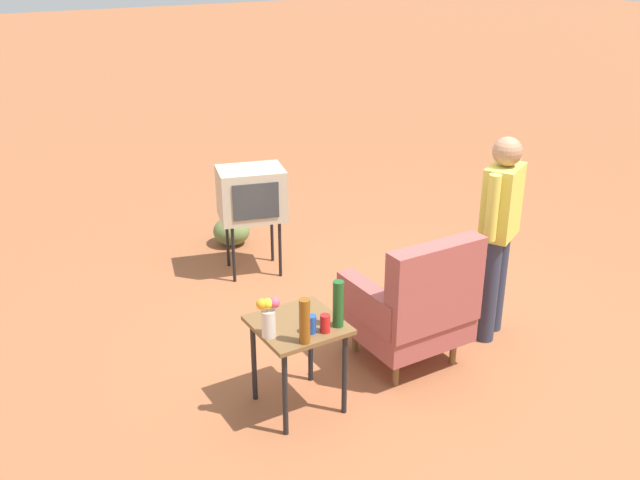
{
  "coord_description": "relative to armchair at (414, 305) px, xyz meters",
  "views": [
    {
      "loc": [
        3.07,
        3.8,
        2.97
      ],
      "look_at": [
        0.27,
        -0.87,
        0.65
      ],
      "focal_mm": 39.93,
      "sensor_mm": 36.0,
      "label": 1
    }
  ],
  "objects": [
    {
      "name": "tv_on_stand",
      "position": [
        0.3,
        -2.07,
        0.28
      ],
      "size": [
        0.7,
        0.58,
        1.03
      ],
      "color": "black",
      "rests_on": "ground"
    },
    {
      "name": "person_standing",
      "position": [
        -0.81,
        -0.03,
        0.44
      ],
      "size": [
        0.51,
        0.37,
        1.64
      ],
      "color": "#2D3347",
      "rests_on": "ground"
    },
    {
      "name": "shrub_mid",
      "position": [
        0.21,
        -2.78,
        -0.35
      ],
      "size": [
        0.38,
        0.38,
        0.29
      ],
      "primitive_type": "ellipsoid",
      "color": "olive",
      "rests_on": "ground"
    },
    {
      "name": "armchair",
      "position": [
        0.0,
        0.0,
        0.0
      ],
      "size": [
        0.78,
        0.78,
        1.06
      ],
      "color": "brown",
      "rests_on": "ground"
    },
    {
      "name": "bottle_tall_amber",
      "position": [
        1.07,
        0.26,
        0.3
      ],
      "size": [
        0.07,
        0.07,
        0.3
      ],
      "primitive_type": "cylinder",
      "color": "brown",
      "rests_on": "side_table"
    },
    {
      "name": "soda_can_red",
      "position": [
        0.89,
        0.21,
        0.21
      ],
      "size": [
        0.07,
        0.07,
        0.12
      ],
      "primitive_type": "cylinder",
      "color": "red",
      "rests_on": "side_table"
    },
    {
      "name": "ground_plane",
      "position": [
        -0.12,
        -0.22,
        -0.5
      ],
      "size": [
        60.0,
        60.0,
        0.0
      ],
      "primitive_type": "plane",
      "color": "#A05B38"
    },
    {
      "name": "flower_vase",
      "position": [
        1.22,
        0.07,
        0.3
      ],
      "size": [
        0.14,
        0.1,
        0.27
      ],
      "color": "silver",
      "rests_on": "side_table"
    },
    {
      "name": "side_table",
      "position": [
        0.98,
        0.02,
        0.05
      ],
      "size": [
        0.56,
        0.56,
        0.65
      ],
      "color": "black",
      "rests_on": "ground"
    },
    {
      "name": "bottle_wine_green",
      "position": [
        0.78,
        0.19,
        0.31
      ],
      "size": [
        0.07,
        0.07,
        0.32
      ],
      "primitive_type": "cylinder",
      "color": "#1E5623",
      "rests_on": "side_table"
    },
    {
      "name": "soda_can_blue",
      "position": [
        0.97,
        0.17,
        0.21
      ],
      "size": [
        0.07,
        0.07,
        0.12
      ],
      "primitive_type": "cylinder",
      "color": "blue",
      "rests_on": "side_table"
    }
  ]
}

